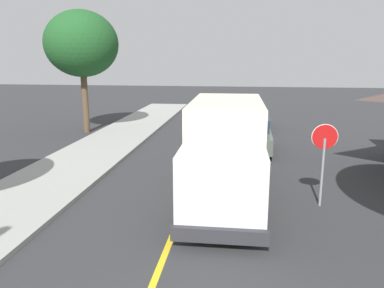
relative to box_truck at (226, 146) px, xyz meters
The scene contains 6 objects.
centre_line_yellow 2.17m from the box_truck, 167.34° to the left, with size 0.16×56.00×0.01m, color gold.
box_truck is the anchor object (origin of this frame).
parked_car_near 6.79m from the box_truck, 80.55° to the left, with size 1.90×4.44×1.67m.
parked_car_mid 12.97m from the box_truck, 85.04° to the left, with size 1.86×4.42×1.67m.
stop_sign 3.11m from the box_truck, ahead, with size 0.80×0.10×2.65m.
street_tree_down_block 14.18m from the box_truck, 132.42° to the left, with size 4.43×4.43×7.45m.
Camera 1 is at (1.72, -2.45, 4.63)m, focal length 34.89 mm.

